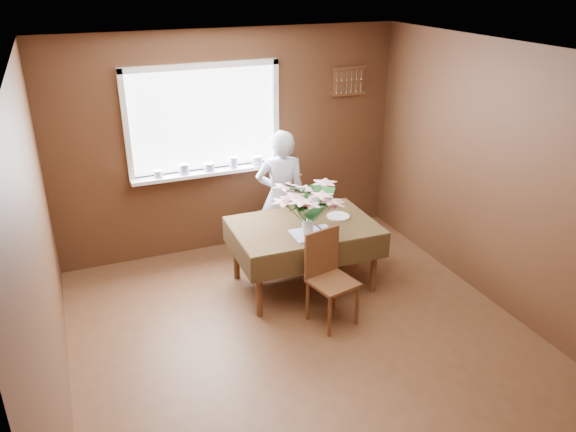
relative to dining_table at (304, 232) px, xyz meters
name	(u,v)px	position (x,y,z in m)	size (l,w,h in m)	color
floor	(312,348)	(-0.37, -1.02, -0.62)	(4.50, 4.50, 0.00)	#4F2F1B
ceiling	(318,57)	(-0.37, -1.02, 1.88)	(4.50, 4.50, 0.00)	white
wall_back	(231,143)	(-0.37, 1.23, 0.63)	(4.00, 4.00, 0.00)	brown
wall_front	(522,408)	(-0.37, -3.27, 0.63)	(4.00, 4.00, 0.00)	brown
wall_left	(43,266)	(-2.37, -1.02, 0.63)	(4.50, 4.50, 0.00)	brown
wall_right	(513,185)	(1.63, -1.02, 0.63)	(4.50, 4.50, 0.00)	brown
window_assembly	(206,138)	(-0.66, 1.17, 0.74)	(1.72, 0.20, 1.22)	white
spoon_rack	(348,81)	(1.08, 1.19, 1.23)	(0.44, 0.05, 0.33)	brown
dining_table	(304,232)	(0.00, 0.00, 0.00)	(1.46, 1.01, 0.71)	brown
chair_far	(282,211)	(0.08, 0.80, -0.10)	(0.52, 0.52, 0.94)	brown
chair_near	(328,273)	(-0.04, -0.65, -0.13)	(0.46, 0.46, 0.89)	brown
seated_woman	(281,196)	(0.01, 0.66, 0.14)	(0.55, 0.36, 1.51)	white
flower_bouquet	(308,204)	(-0.06, -0.22, 0.40)	(0.56, 0.56, 0.48)	white
side_plate	(338,216)	(0.41, 0.04, 0.09)	(0.24, 0.24, 0.01)	white
table_knife	(321,229)	(0.10, -0.19, 0.09)	(0.02, 0.24, 0.00)	silver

